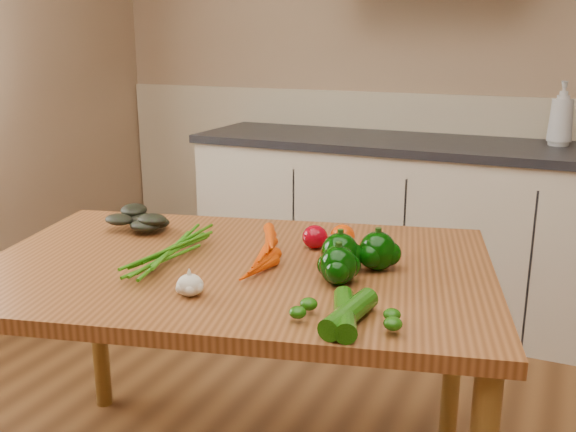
# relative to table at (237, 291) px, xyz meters

# --- Properties ---
(room) EXTENTS (4.04, 5.04, 2.64)m
(room) POSITION_rel_table_xyz_m (0.25, -0.41, 0.57)
(room) COLOR brown
(room) RESTS_ON ground
(counter_run) EXTENTS (2.84, 0.64, 1.14)m
(counter_run) POSITION_rel_table_xyz_m (0.46, 1.61, -0.22)
(counter_run) COLOR beige
(counter_run) RESTS_ON ground
(table) EXTENTS (1.61, 1.23, 0.77)m
(table) POSITION_rel_table_xyz_m (0.00, 0.00, 0.00)
(table) COLOR brown
(table) RESTS_ON ground
(soap_bottle_a) EXTENTS (0.13, 0.14, 0.29)m
(soap_bottle_a) POSITION_rel_table_xyz_m (0.77, 1.71, 0.37)
(soap_bottle_a) COLOR silver
(soap_bottle_a) RESTS_ON counter_run
(carrot_bunch) EXTENTS (0.31, 0.26, 0.07)m
(carrot_bunch) POSITION_rel_table_xyz_m (-0.00, 0.00, 0.12)
(carrot_bunch) COLOR #E64705
(carrot_bunch) RESTS_ON table
(leafy_greens) EXTENTS (0.20, 0.18, 0.10)m
(leafy_greens) POSITION_rel_table_xyz_m (-0.44, 0.17, 0.14)
(leafy_greens) COLOR black
(leafy_greens) RESTS_ON table
(garlic_bulb) EXTENTS (0.06, 0.06, 0.06)m
(garlic_bulb) POSITION_rel_table_xyz_m (0.01, -0.26, 0.11)
(garlic_bulb) COLOR silver
(garlic_bulb) RESTS_ON table
(pepper_a) EXTENTS (0.10, 0.10, 0.10)m
(pepper_a) POSITION_rel_table_xyz_m (0.29, 0.06, 0.14)
(pepper_a) COLOR black
(pepper_a) RESTS_ON table
(pepper_b) EXTENTS (0.10, 0.10, 0.10)m
(pepper_b) POSITION_rel_table_xyz_m (0.38, 0.11, 0.14)
(pepper_b) COLOR black
(pepper_b) RESTS_ON table
(pepper_c) EXTENTS (0.10, 0.10, 0.10)m
(pepper_c) POSITION_rel_table_xyz_m (0.32, -0.03, 0.13)
(pepper_c) COLOR black
(pepper_c) RESTS_ON table
(tomato_a) EXTENTS (0.08, 0.08, 0.07)m
(tomato_a) POSITION_rel_table_xyz_m (0.16, 0.21, 0.12)
(tomato_a) COLOR #930210
(tomato_a) RESTS_ON table
(tomato_b) EXTENTS (0.07, 0.07, 0.07)m
(tomato_b) POSITION_rel_table_xyz_m (0.23, 0.26, 0.12)
(tomato_b) COLOR #DB3F05
(tomato_b) RESTS_ON table
(tomato_c) EXTENTS (0.07, 0.07, 0.07)m
(tomato_c) POSITION_rel_table_xyz_m (0.35, 0.21, 0.12)
(tomato_c) COLOR #DB3F05
(tomato_c) RESTS_ON table
(zucchini_a) EXTENTS (0.12, 0.21, 0.05)m
(zucchini_a) POSITION_rel_table_xyz_m (0.41, -0.26, 0.11)
(zucchini_a) COLOR #144907
(zucchini_a) RESTS_ON table
(zucchini_b) EXTENTS (0.08, 0.21, 0.05)m
(zucchini_b) POSITION_rel_table_xyz_m (0.42, -0.25, 0.11)
(zucchini_b) COLOR #144907
(zucchini_b) RESTS_ON table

